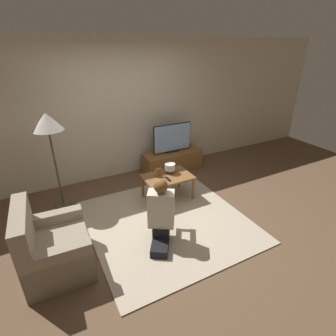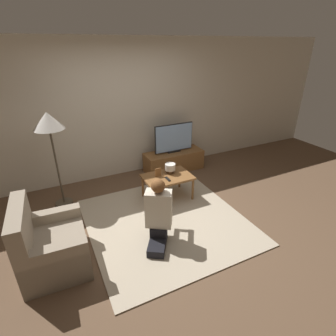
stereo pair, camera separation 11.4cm
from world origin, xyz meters
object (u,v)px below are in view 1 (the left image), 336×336
object	(u,v)px
tv	(172,138)
person_kneeling	(161,212)
armchair	(53,249)
coffee_table	(168,179)
floor_lamp	(48,127)
table_lamp	(170,167)

from	to	relation	value
tv	person_kneeling	xyz separation A→B (m)	(-1.21, -1.91, -0.24)
person_kneeling	armchair	bearing A→B (deg)	25.32
armchair	person_kneeling	bearing A→B (deg)	-94.45
armchair	coffee_table	bearing A→B (deg)	-65.67
coffee_table	floor_lamp	size ratio (longest dim) A/B	0.52
coffee_table	person_kneeling	world-z (taller)	person_kneeling
tv	table_lamp	bearing A→B (deg)	-120.77
coffee_table	armchair	distance (m)	2.07
floor_lamp	person_kneeling	bearing A→B (deg)	-55.74
tv	armchair	size ratio (longest dim) A/B	0.95
tv	coffee_table	bearing A→B (deg)	-122.52
person_kneeling	table_lamp	size ratio (longest dim) A/B	5.28
coffee_table	armchair	world-z (taller)	armchair
floor_lamp	table_lamp	size ratio (longest dim) A/B	8.73
tv	floor_lamp	xyz separation A→B (m)	(-2.28, -0.35, 0.65)
coffee_table	person_kneeling	xyz separation A→B (m)	(-0.59, -0.93, 0.08)
floor_lamp	coffee_table	bearing A→B (deg)	-21.00
floor_lamp	table_lamp	distance (m)	2.01
table_lamp	floor_lamp	bearing A→B (deg)	162.69
tv	floor_lamp	bearing A→B (deg)	-171.30
table_lamp	person_kneeling	bearing A→B (deg)	-123.71
armchair	person_kneeling	distance (m)	1.36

